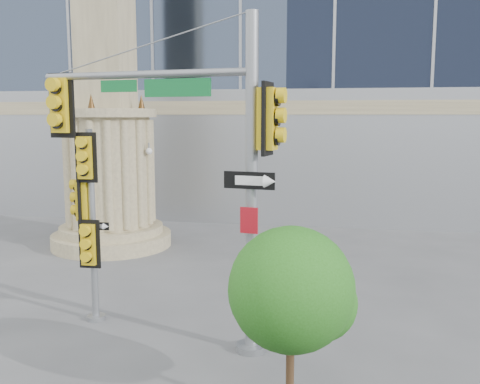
# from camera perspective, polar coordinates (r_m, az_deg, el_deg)

# --- Properties ---
(ground) EXTENTS (120.00, 120.00, 0.00)m
(ground) POSITION_cam_1_polar(r_m,az_deg,el_deg) (10.84, -2.98, -18.44)
(ground) COLOR #545456
(ground) RESTS_ON ground
(monument) EXTENTS (4.40, 4.40, 16.60)m
(monument) POSITION_cam_1_polar(r_m,az_deg,el_deg) (20.21, -13.99, 9.79)
(monument) COLOR gray
(monument) RESTS_ON ground
(main_signal_pole) EXTENTS (5.26, 1.28, 6.84)m
(main_signal_pole) POSITION_cam_1_polar(r_m,az_deg,el_deg) (11.01, -4.88, 4.93)
(main_signal_pole) COLOR slate
(main_signal_pole) RESTS_ON ground
(secondary_signal_pole) EXTENTS (0.79, 0.58, 4.55)m
(secondary_signal_pole) POSITION_cam_1_polar(r_m,az_deg,el_deg) (12.84, -15.90, -1.93)
(secondary_signal_pole) COLOR slate
(secondary_signal_pole) RESTS_ON ground
(street_tree) EXTENTS (2.03, 1.98, 3.16)m
(street_tree) POSITION_cam_1_polar(r_m,az_deg,el_deg) (8.53, 5.74, -10.82)
(street_tree) COLOR gray
(street_tree) RESTS_ON ground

